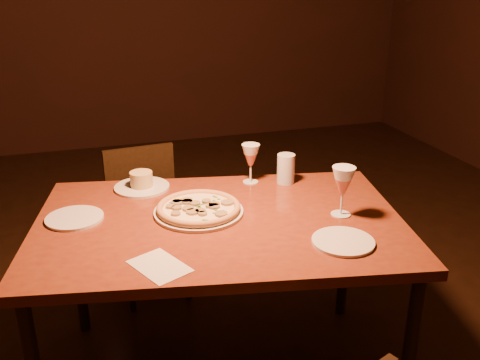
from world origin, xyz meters
name	(u,v)px	position (x,y,z in m)	size (l,w,h in m)	color
dining_table	(220,235)	(0.10, 0.02, 0.70)	(1.58, 1.17, 0.76)	brown
chair_far	(147,213)	(-0.09, 0.85, 0.44)	(0.41, 0.41, 0.78)	black
pizza_plate	(199,209)	(0.03, 0.10, 0.78)	(0.36, 0.36, 0.04)	silver
ramekin_saucer	(142,183)	(-0.15, 0.42, 0.79)	(0.24, 0.24, 0.08)	silver
wine_glass_far	(251,164)	(0.33, 0.35, 0.85)	(0.08, 0.08, 0.18)	#C86653
wine_glass_right	(342,191)	(0.57, -0.09, 0.86)	(0.09, 0.09, 0.20)	#C86653
water_tumbler	(286,169)	(0.49, 0.30, 0.83)	(0.08, 0.08, 0.13)	silver
side_plate_left	(75,218)	(-0.44, 0.19, 0.77)	(0.22, 0.22, 0.01)	silver
side_plate_near	(343,241)	(0.47, -0.30, 0.77)	(0.22, 0.22, 0.01)	silver
menu_card	(160,266)	(-0.19, -0.26, 0.77)	(0.14, 0.20, 0.00)	beige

